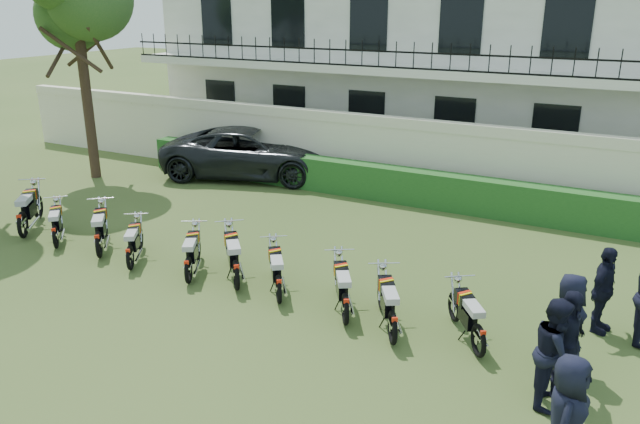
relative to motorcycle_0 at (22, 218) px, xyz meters
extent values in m
plane|color=#3C5522|center=(6.21, -0.10, -0.53)|extent=(100.00, 100.00, 0.00)
cube|color=beige|center=(6.21, 7.90, 0.47)|extent=(30.00, 0.30, 2.00)
cube|color=beige|center=(6.21, 7.90, 1.62)|extent=(30.00, 0.35, 0.30)
cube|color=#1C4A1A|center=(7.21, 7.10, -0.03)|extent=(18.00, 0.60, 1.00)
cube|color=white|center=(6.21, 13.90, 2.97)|extent=(20.00, 8.00, 7.00)
cube|color=white|center=(6.21, 9.20, 2.97)|extent=(20.00, 1.40, 0.25)
cube|color=black|center=(6.21, 8.55, 3.57)|extent=(20.00, 0.05, 0.05)
cube|color=black|center=(6.21, 8.55, 3.12)|extent=(20.00, 0.05, 0.05)
cube|color=black|center=(-1.29, 9.92, 1.07)|extent=(1.30, 0.12, 2.20)
cube|color=black|center=(-1.29, 9.92, 4.57)|extent=(1.30, 0.12, 2.20)
cube|color=black|center=(1.71, 9.92, 1.07)|extent=(1.30, 0.12, 2.20)
cube|color=black|center=(1.71, 9.92, 4.57)|extent=(1.30, 0.12, 2.20)
cube|color=black|center=(4.71, 9.92, 1.07)|extent=(1.30, 0.12, 2.20)
cube|color=black|center=(4.71, 9.92, 4.57)|extent=(1.30, 0.12, 2.20)
cube|color=black|center=(7.71, 9.92, 1.07)|extent=(1.30, 0.12, 2.20)
cube|color=black|center=(7.71, 9.92, 4.57)|extent=(1.30, 0.12, 2.20)
cube|color=black|center=(10.71, 9.92, 1.07)|extent=(1.30, 0.12, 2.20)
cube|color=black|center=(10.71, 9.92, 4.57)|extent=(1.30, 0.12, 2.20)
cylinder|color=#473323|center=(-2.79, 4.90, 2.09)|extent=(0.32, 0.32, 5.25)
sphere|color=#2A5421|center=(-3.39, 5.20, 4.57)|extent=(2.20, 2.20, 2.20)
torus|color=black|center=(0.43, -0.57, -0.20)|extent=(0.49, 0.60, 0.67)
torus|color=black|center=(-0.44, 0.57, -0.20)|extent=(0.49, 0.60, 0.67)
cube|color=black|center=(0.03, -0.04, -0.03)|extent=(0.53, 0.60, 0.33)
cube|color=black|center=(-0.12, 0.16, 0.27)|extent=(0.53, 0.57, 0.24)
cube|color=red|center=(-0.12, 0.16, 0.28)|extent=(0.24, 0.30, 0.25)
cube|color=yellow|center=(-0.08, 0.11, 0.28)|extent=(0.21, 0.28, 0.25)
cube|color=#B4B4B4|center=(0.21, -0.28, 0.31)|extent=(0.58, 0.64, 0.13)
cylinder|color=silver|center=(-0.34, 0.44, 0.60)|extent=(0.55, 0.43, 0.03)
torus|color=black|center=(1.66, -0.50, -0.26)|extent=(0.45, 0.45, 0.56)
torus|color=black|center=(0.81, 0.34, -0.26)|extent=(0.45, 0.45, 0.56)
cube|color=black|center=(1.27, -0.12, -0.12)|extent=(0.47, 0.47, 0.27)
cube|color=black|center=(1.12, 0.03, 0.13)|extent=(0.46, 0.46, 0.20)
cube|color=red|center=(1.12, 0.03, 0.14)|extent=(0.17, 0.26, 0.21)
cube|color=yellow|center=(1.16, -0.01, 0.14)|extent=(0.15, 0.24, 0.21)
cube|color=#B4B4B4|center=(1.44, -0.29, 0.17)|extent=(0.51, 0.51, 0.11)
cylinder|color=silver|center=(0.91, 0.24, 0.40)|extent=(0.41, 0.41, 0.03)
torus|color=black|center=(3.00, -0.51, -0.23)|extent=(0.47, 0.53, 0.62)
torus|color=black|center=(2.14, 0.48, -0.23)|extent=(0.47, 0.53, 0.62)
cube|color=black|center=(2.60, -0.05, -0.07)|extent=(0.50, 0.54, 0.30)
cube|color=black|center=(2.45, 0.12, 0.20)|extent=(0.50, 0.52, 0.22)
cube|color=red|center=(2.45, 0.12, 0.21)|extent=(0.20, 0.28, 0.23)
cube|color=yellow|center=(2.49, 0.08, 0.21)|extent=(0.18, 0.26, 0.23)
cube|color=#B4B4B4|center=(2.78, -0.26, 0.24)|extent=(0.55, 0.58, 0.12)
cylinder|color=silver|center=(2.24, 0.37, 0.50)|extent=(0.48, 0.42, 0.03)
torus|color=black|center=(3.99, -0.67, -0.26)|extent=(0.37, 0.50, 0.55)
torus|color=black|center=(3.35, 0.31, -0.26)|extent=(0.37, 0.50, 0.55)
cube|color=black|center=(3.70, -0.22, -0.13)|extent=(0.41, 0.50, 0.27)
cube|color=black|center=(3.58, -0.05, 0.12)|extent=(0.42, 0.47, 0.20)
cube|color=red|center=(3.58, -0.05, 0.13)|extent=(0.20, 0.24, 0.21)
cube|color=yellow|center=(3.61, -0.09, 0.13)|extent=(0.18, 0.22, 0.21)
cube|color=#B4B4B4|center=(3.83, -0.42, 0.15)|extent=(0.45, 0.53, 0.11)
cylinder|color=silver|center=(3.42, 0.19, 0.39)|extent=(0.46, 0.32, 0.03)
torus|color=black|center=(5.53, -0.65, -0.25)|extent=(0.36, 0.54, 0.57)
torus|color=black|center=(4.91, 0.40, -0.25)|extent=(0.36, 0.54, 0.57)
cube|color=black|center=(5.24, -0.17, -0.11)|extent=(0.41, 0.53, 0.28)
cube|color=black|center=(5.14, 0.02, 0.15)|extent=(0.42, 0.49, 0.21)
cube|color=red|center=(5.14, 0.02, 0.16)|extent=(0.22, 0.24, 0.22)
cube|color=yellow|center=(5.16, -0.03, 0.16)|extent=(0.20, 0.23, 0.22)
cube|color=#B4B4B4|center=(5.37, -0.39, 0.18)|extent=(0.46, 0.56, 0.11)
cylinder|color=silver|center=(4.98, 0.28, 0.43)|extent=(0.50, 0.31, 0.03)
torus|color=black|center=(6.71, -0.43, -0.22)|extent=(0.48, 0.53, 0.63)
torus|color=black|center=(5.83, 0.59, -0.22)|extent=(0.48, 0.53, 0.63)
cube|color=black|center=(6.30, 0.04, -0.07)|extent=(0.51, 0.55, 0.31)
cube|color=black|center=(6.15, 0.22, 0.21)|extent=(0.51, 0.53, 0.23)
cube|color=red|center=(6.15, 0.22, 0.22)|extent=(0.21, 0.28, 0.24)
cube|color=yellow|center=(6.19, 0.17, 0.22)|extent=(0.18, 0.27, 0.24)
cube|color=#B4B4B4|center=(6.48, -0.17, 0.25)|extent=(0.56, 0.59, 0.12)
cylinder|color=silver|center=(5.93, 0.47, 0.52)|extent=(0.49, 0.43, 0.03)
torus|color=black|center=(7.68, -0.50, -0.25)|extent=(0.41, 0.51, 0.57)
torus|color=black|center=(6.96, 0.48, -0.25)|extent=(0.41, 0.51, 0.57)
cube|color=black|center=(7.35, -0.05, -0.11)|extent=(0.44, 0.51, 0.28)
cube|color=black|center=(7.22, 0.12, 0.14)|extent=(0.44, 0.48, 0.21)
cube|color=red|center=(7.22, 0.12, 0.15)|extent=(0.20, 0.25, 0.21)
cube|color=yellow|center=(7.26, 0.08, 0.15)|extent=(0.18, 0.24, 0.21)
cube|color=#B4B4B4|center=(7.50, -0.25, 0.18)|extent=(0.49, 0.55, 0.11)
cylinder|color=silver|center=(7.04, 0.36, 0.42)|extent=(0.47, 0.36, 0.03)
torus|color=black|center=(9.14, -0.69, -0.24)|extent=(0.38, 0.54, 0.59)
torus|color=black|center=(8.48, 0.37, -0.24)|extent=(0.38, 0.54, 0.59)
cube|color=black|center=(8.83, -0.20, -0.10)|extent=(0.43, 0.54, 0.29)
cube|color=black|center=(8.72, -0.01, 0.16)|extent=(0.44, 0.50, 0.21)
cube|color=red|center=(8.72, -0.01, 0.17)|extent=(0.22, 0.25, 0.22)
cube|color=yellow|center=(8.75, -0.06, 0.17)|extent=(0.20, 0.23, 0.22)
cube|color=#B4B4B4|center=(8.97, -0.42, 0.20)|extent=(0.48, 0.57, 0.12)
cylinder|color=silver|center=(8.55, 0.25, 0.45)|extent=(0.50, 0.33, 0.03)
torus|color=black|center=(10.13, -0.93, -0.24)|extent=(0.38, 0.55, 0.59)
torus|color=black|center=(9.48, 0.15, -0.24)|extent=(0.38, 0.55, 0.59)
cube|color=black|center=(9.83, -0.43, -0.09)|extent=(0.42, 0.55, 0.29)
cube|color=black|center=(9.72, -0.24, 0.17)|extent=(0.44, 0.50, 0.21)
cube|color=red|center=(9.72, -0.24, 0.18)|extent=(0.22, 0.25, 0.22)
cube|color=yellow|center=(9.75, -0.29, 0.18)|extent=(0.20, 0.23, 0.22)
cube|color=#B4B4B4|center=(9.97, -0.65, 0.21)|extent=(0.47, 0.58, 0.12)
cylinder|color=silver|center=(9.56, 0.03, 0.46)|extent=(0.51, 0.32, 0.03)
torus|color=black|center=(11.53, -0.59, -0.25)|extent=(0.39, 0.51, 0.56)
torus|color=black|center=(10.85, 0.39, -0.25)|extent=(0.39, 0.51, 0.56)
cube|color=black|center=(11.22, -0.14, -0.12)|extent=(0.43, 0.51, 0.28)
cube|color=black|center=(11.10, 0.04, 0.13)|extent=(0.43, 0.48, 0.20)
cube|color=red|center=(11.10, 0.04, 0.14)|extent=(0.20, 0.25, 0.21)
cube|color=yellow|center=(11.13, -0.01, 0.14)|extent=(0.18, 0.23, 0.21)
cube|color=#B4B4B4|center=(11.36, -0.34, 0.17)|extent=(0.47, 0.54, 0.11)
cylinder|color=silver|center=(10.93, 0.28, 0.41)|extent=(0.47, 0.34, 0.03)
imported|color=black|center=(1.75, 7.39, 0.27)|extent=(6.29, 4.29, 1.60)
imported|color=black|center=(12.77, -2.27, 0.29)|extent=(0.54, 0.81, 1.65)
imported|color=black|center=(12.43, -0.80, 0.30)|extent=(0.71, 0.87, 1.66)
imported|color=black|center=(12.54, -0.57, 0.32)|extent=(0.73, 1.08, 1.70)
imported|color=black|center=(12.46, 0.26, 0.27)|extent=(0.74, 0.91, 1.60)
imported|color=black|center=(12.85, 1.76, 0.26)|extent=(0.61, 1.00, 1.59)
camera|label=1|loc=(13.10, -9.19, 5.04)|focal=35.00mm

